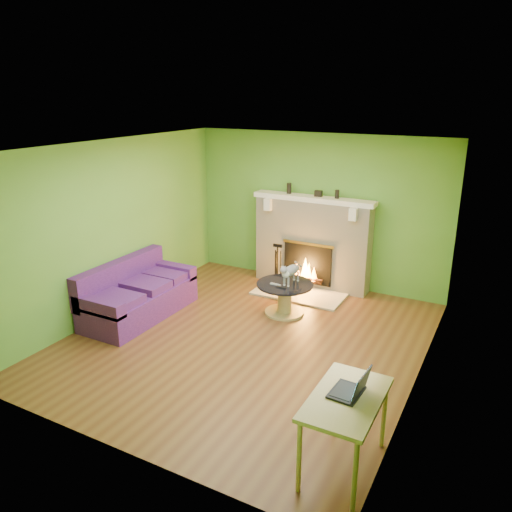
{
  "coord_description": "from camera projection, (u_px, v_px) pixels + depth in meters",
  "views": [
    {
      "loc": [
        3.0,
        -5.35,
        3.25
      ],
      "look_at": [
        -0.07,
        0.4,
        1.08
      ],
      "focal_mm": 35.0,
      "sensor_mm": 36.0,
      "label": 1
    }
  ],
  "objects": [
    {
      "name": "remote_silver",
      "position": [
        275.0,
        284.0,
        7.45
      ],
      "size": [
        0.17,
        0.06,
        0.02
      ],
      "primitive_type": "cube",
      "rotation": [
        0.0,
        0.0,
        -0.11
      ],
      "color": "gray",
      "rests_on": "coffee_table"
    },
    {
      "name": "fire_tools",
      "position": [
        277.0,
        265.0,
        8.56
      ],
      "size": [
        0.2,
        0.2,
        0.75
      ],
      "primitive_type": null,
      "color": "black",
      "rests_on": "hearth"
    },
    {
      "name": "wall_back",
      "position": [
        317.0,
        210.0,
        8.52
      ],
      "size": [
        5.0,
        0.0,
        5.0
      ],
      "primitive_type": "plane",
      "rotation": [
        1.57,
        0.0,
        0.0
      ],
      "color": "#569330",
      "rests_on": "floor"
    },
    {
      "name": "wall_front",
      "position": [
        106.0,
        326.0,
        4.34
      ],
      "size": [
        5.0,
        0.0,
        5.0
      ],
      "primitive_type": "plane",
      "rotation": [
        -1.57,
        0.0,
        0.0
      ],
      "color": "#569330",
      "rests_on": "floor"
    },
    {
      "name": "ceiling",
      "position": [
        245.0,
        147.0,
        6.02
      ],
      "size": [
        5.0,
        5.0,
        0.0
      ],
      "primitive_type": "plane",
      "rotation": [
        3.14,
        0.0,
        0.0
      ],
      "color": "white",
      "rests_on": "wall_back"
    },
    {
      "name": "laptop",
      "position": [
        347.0,
        381.0,
        4.31
      ],
      "size": [
        0.31,
        0.35,
        0.25
      ],
      "primitive_type": null,
      "rotation": [
        0.0,
        0.0,
        -0.07
      ],
      "color": "black",
      "rests_on": "desk"
    },
    {
      "name": "hearth",
      "position": [
        299.0,
        294.0,
        8.34
      ],
      "size": [
        1.5,
        0.75,
        0.03
      ],
      "primitive_type": "cube",
      "color": "beige",
      "rests_on": "floor"
    },
    {
      "name": "mantel_box",
      "position": [
        318.0,
        194.0,
        8.24
      ],
      "size": [
        0.12,
        0.08,
        0.1
      ],
      "primitive_type": "cube",
      "color": "black",
      "rests_on": "mantel"
    },
    {
      "name": "wall_right",
      "position": [
        426.0,
        279.0,
        5.43
      ],
      "size": [
        0.0,
        5.0,
        5.0
      ],
      "primitive_type": "plane",
      "rotation": [
        1.57,
        0.0,
        -1.57
      ],
      "color": "#569330",
      "rests_on": "floor"
    },
    {
      "name": "cat",
      "position": [
        291.0,
        273.0,
        7.46
      ],
      "size": [
        0.27,
        0.57,
        0.34
      ],
      "primitive_type": null,
      "rotation": [
        0.0,
        0.0,
        -0.13
      ],
      "color": "slate",
      "rests_on": "coffee_table"
    },
    {
      "name": "remote_black",
      "position": [
        281.0,
        287.0,
        7.34
      ],
      "size": [
        0.16,
        0.05,
        0.02
      ],
      "primitive_type": "cube",
      "rotation": [
        0.0,
        0.0,
        -0.04
      ],
      "color": "black",
      "rests_on": "coffee_table"
    },
    {
      "name": "floor",
      "position": [
        247.0,
        340.0,
        6.84
      ],
      "size": [
        5.0,
        5.0,
        0.0
      ],
      "primitive_type": "plane",
      "color": "brown",
      "rests_on": "ground"
    },
    {
      "name": "mantel_vase_left",
      "position": [
        289.0,
        188.0,
        8.47
      ],
      "size": [
        0.08,
        0.08,
        0.18
      ],
      "primitive_type": "cylinder",
      "color": "black",
      "rests_on": "mantel"
    },
    {
      "name": "desk",
      "position": [
        346.0,
        406.0,
        4.33
      ],
      "size": [
        0.58,
        1.0,
        0.74
      ],
      "color": "tan",
      "rests_on": "floor"
    },
    {
      "name": "window_frame",
      "position": [
        410.0,
        284.0,
        4.6
      ],
      "size": [
        0.0,
        1.2,
        1.2
      ],
      "primitive_type": "plane",
      "rotation": [
        1.57,
        0.0,
        -1.57
      ],
      "color": "silver",
      "rests_on": "wall_right"
    },
    {
      "name": "coffee_table",
      "position": [
        285.0,
        296.0,
        7.57
      ],
      "size": [
        0.86,
        0.86,
        0.49
      ],
      "color": "tan",
      "rests_on": "floor"
    },
    {
      "name": "wall_left",
      "position": [
        115.0,
        228.0,
        7.44
      ],
      "size": [
        0.0,
        5.0,
        5.0
      ],
      "primitive_type": "plane",
      "rotation": [
        1.57,
        0.0,
        1.57
      ],
      "color": "#569330",
      "rests_on": "floor"
    },
    {
      "name": "mantel",
      "position": [
        313.0,
        199.0,
        8.28
      ],
      "size": [
        2.1,
        0.28,
        0.08
      ],
      "primitive_type": "cube",
      "color": "white",
      "rests_on": "fireplace"
    },
    {
      "name": "mantel_vase_right",
      "position": [
        337.0,
        194.0,
        8.09
      ],
      "size": [
        0.07,
        0.07,
        0.14
      ],
      "primitive_type": "cylinder",
      "color": "black",
      "rests_on": "mantel"
    },
    {
      "name": "sofa",
      "position": [
        137.0,
        295.0,
        7.52
      ],
      "size": [
        0.86,
        1.83,
        0.82
      ],
      "color": "#3B1759",
      "rests_on": "floor"
    },
    {
      "name": "window_pane",
      "position": [
        409.0,
        284.0,
        4.6
      ],
      "size": [
        0.0,
        1.06,
        1.06
      ],
      "primitive_type": "plane",
      "rotation": [
        1.57,
        0.0,
        -1.57
      ],
      "color": "white",
      "rests_on": "wall_right"
    },
    {
      "name": "fireplace",
      "position": [
        312.0,
        243.0,
        8.54
      ],
      "size": [
        2.1,
        0.46,
        1.58
      ],
      "color": "beige",
      "rests_on": "floor"
    }
  ]
}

